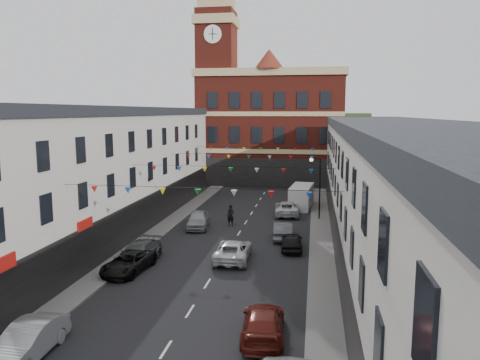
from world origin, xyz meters
The scene contains 20 objects.
ground centered at (0.00, 0.00, 0.00)m, with size 160.00×160.00×0.00m, color black.
pavement_left centered at (-6.90, 2.00, 0.07)m, with size 1.80×64.00×0.15m, color #605E5B.
pavement_right centered at (6.90, 2.00, 0.07)m, with size 1.80×64.00×0.15m, color #605E5B.
terrace_left centered at (-11.78, 1.00, 5.35)m, with size 8.40×56.00×10.70m.
terrace_right centered at (11.78, 1.00, 4.85)m, with size 8.40×56.00×9.70m.
civic_building centered at (0.00, 37.95, 8.14)m, with size 20.60×13.30×18.50m.
clock_tower centered at (-7.50, 35.00, 14.93)m, with size 5.60×5.60×30.00m.
distant_hill centered at (-4.00, 62.00, 5.00)m, with size 40.00×14.00×10.00m, color #2F4821.
street_lamp centered at (6.55, 14.00, 3.90)m, with size 1.10×0.36×6.00m.
car_left_b centered at (-5.50, -13.59, 0.74)m, with size 1.57×4.49×1.48m, color #9B9FA2.
car_left_c centered at (-5.50, -2.79, 0.64)m, with size 2.12×4.61×1.28m, color black.
car_left_d centered at (-5.50, -1.09, 0.72)m, with size 2.01×4.94×1.43m, color #45494D.
car_left_e centered at (-3.90, 9.23, 0.76)m, with size 1.80×4.48×1.53m, color #9CA1A5.
car_right_c centered at (4.08, -10.19, 0.69)m, with size 1.93×4.75×1.38m, color #5F1913.
car_right_d centered at (4.69, 3.79, 0.66)m, with size 1.56×3.89×1.32m, color black.
car_right_e centered at (3.83, 6.89, 0.71)m, with size 1.50×4.31×1.42m, color #4E4F55.
car_right_f centered at (3.60, 15.68, 0.71)m, with size 2.35×5.10×1.42m, color silver.
moving_car centered at (0.75, 0.76, 0.70)m, with size 2.32×5.04×1.40m, color silver.
white_van centered at (4.94, 19.61, 1.21)m, with size 2.10×5.47×2.42m, color silver.
pedestrian centered at (-1.17, 10.46, 0.97)m, with size 0.70×0.46×1.93m, color black.
Camera 1 is at (6.22, -30.37, 10.30)m, focal length 35.00 mm.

